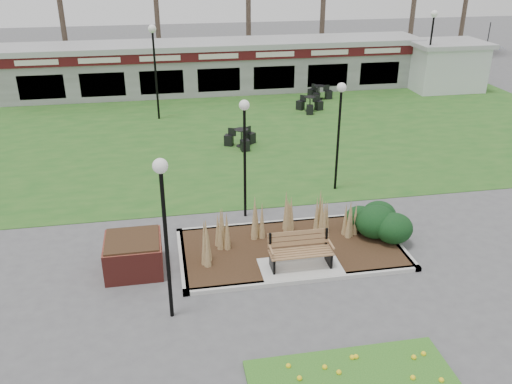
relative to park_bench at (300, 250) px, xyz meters
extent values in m
plane|color=#515154|center=(0.00, -0.25, -0.59)|extent=(100.00, 100.00, 0.00)
cube|color=#21591C|center=(0.00, 11.75, -0.58)|extent=(34.00, 16.00, 0.02)
cube|color=#312213|center=(0.00, 0.95, -0.53)|extent=(6.22, 3.22, 0.12)
cube|color=#B7B7B2|center=(0.00, -0.66, -0.53)|extent=(6.40, 0.18, 0.12)
cube|color=#B7B7B2|center=(0.00, 2.56, -0.53)|extent=(6.40, 0.18, 0.12)
cube|color=#B7B7B2|center=(-3.11, 0.95, -0.53)|extent=(0.18, 3.40, 0.12)
cube|color=#B7B7B2|center=(3.11, 0.95, -0.53)|extent=(0.18, 3.40, 0.12)
cube|color=#B7B7B2|center=(0.00, -0.10, -0.52)|extent=(2.20, 1.20, 0.13)
cone|color=#9D7C4E|center=(-1.90, 1.35, 0.11)|extent=(0.36, 0.36, 1.15)
cone|color=#9D7C4E|center=(-0.90, 1.75, 0.11)|extent=(0.36, 0.36, 1.15)
cone|color=#9D7C4E|center=(0.20, 1.95, 0.11)|extent=(0.36, 0.36, 1.15)
cone|color=#9D7C4E|center=(1.10, 1.75, 0.11)|extent=(0.36, 0.36, 1.15)
cone|color=#9D7C4E|center=(1.90, 1.35, 0.11)|extent=(0.36, 0.36, 1.15)
cone|color=#9D7C4E|center=(-2.40, 0.55, 0.11)|extent=(0.36, 0.36, 1.15)
ellipsoid|color=black|center=(2.60, 1.15, 0.00)|extent=(1.21, 1.10, 0.99)
ellipsoid|color=black|center=(3.00, 0.75, -0.04)|extent=(1.10, 1.00, 0.90)
ellipsoid|color=black|center=(2.90, 1.65, -0.06)|extent=(1.06, 0.96, 0.86)
ellipsoid|color=black|center=(2.30, 1.65, -0.11)|extent=(0.92, 0.84, 0.76)
cube|color=#915D41|center=(0.00, -0.10, -0.03)|extent=(1.70, 0.57, 0.04)
cube|color=#915D41|center=(0.00, 0.21, 0.25)|extent=(1.70, 0.13, 0.44)
cube|color=black|center=(-0.78, -0.10, -0.25)|extent=(0.06, 0.55, 0.42)
cube|color=black|center=(0.78, -0.10, -0.25)|extent=(0.06, 0.55, 0.42)
cube|color=black|center=(-0.78, 0.20, 0.22)|extent=(0.06, 0.06, 0.50)
cube|color=black|center=(0.78, 0.20, 0.22)|extent=(0.06, 0.06, 0.50)
cube|color=#915D41|center=(-0.82, -0.12, 0.15)|extent=(0.05, 0.50, 0.04)
cube|color=#915D41|center=(0.82, -0.12, 0.15)|extent=(0.05, 0.50, 0.04)
cube|color=maroon|center=(-4.40, 0.75, -0.14)|extent=(1.50, 1.50, 0.90)
cube|color=#312213|center=(-4.40, 0.75, 0.33)|extent=(1.40, 1.40, 0.06)
cube|color=gray|center=(0.00, 19.75, 0.71)|extent=(24.00, 3.00, 2.60)
cube|color=#480F12|center=(0.00, 18.20, 1.76)|extent=(24.00, 0.18, 0.55)
cube|color=#B4B5B9|center=(0.00, 19.75, 2.16)|extent=(24.60, 3.40, 0.30)
cube|color=silver|center=(0.00, 18.09, 1.76)|extent=(22.00, 0.02, 0.28)
cube|color=black|center=(0.00, 18.30, 0.41)|extent=(22.00, 0.10, 1.30)
cube|color=silver|center=(13.50, 17.75, 0.71)|extent=(4.00, 3.00, 2.60)
cube|color=#B4B5B9|center=(13.50, 17.75, 2.11)|extent=(4.40, 3.40, 0.25)
cylinder|color=#47382B|center=(-9.00, 27.75, 2.00)|extent=(0.36, 0.36, 5.17)
cylinder|color=#47382B|center=(-3.00, 27.75, 2.00)|extent=(0.36, 0.36, 5.17)
cylinder|color=#47382B|center=(3.00, 27.75, 2.00)|extent=(0.36, 0.36, 5.17)
cylinder|color=#47382B|center=(9.00, 27.75, 2.00)|extent=(0.36, 0.36, 5.17)
cylinder|color=#47382B|center=(15.00, 27.75, 2.00)|extent=(0.36, 0.36, 5.17)
cylinder|color=#47382B|center=(21.00, 27.75, 2.00)|extent=(0.36, 0.36, 5.17)
cylinder|color=black|center=(-3.50, -1.45, 1.26)|extent=(0.09, 0.09, 3.69)
sphere|color=white|center=(-3.50, -1.45, 3.25)|extent=(0.33, 0.33, 0.33)
cylinder|color=black|center=(-0.94, 3.35, 1.19)|extent=(0.09, 0.09, 3.55)
sphere|color=white|center=(-0.94, 3.35, 3.10)|extent=(0.32, 0.32, 0.32)
cylinder|color=black|center=(2.57, 4.84, 1.19)|extent=(0.09, 0.09, 3.56)
sphere|color=white|center=(2.57, 4.84, 3.11)|extent=(0.32, 0.32, 0.32)
cylinder|color=black|center=(11.84, 16.75, 1.58)|extent=(0.11, 0.11, 4.33)
sphere|color=white|center=(11.84, 16.75, 3.92)|extent=(0.39, 0.39, 0.39)
cylinder|color=black|center=(-3.49, 14.62, 1.52)|extent=(0.11, 0.11, 4.22)
sphere|color=white|center=(-3.49, 14.62, 3.80)|extent=(0.38, 0.38, 0.38)
cylinder|color=black|center=(4.31, 14.53, -0.55)|extent=(0.45, 0.45, 0.03)
cylinder|color=black|center=(4.31, 14.53, -0.19)|extent=(0.05, 0.05, 0.74)
cylinder|color=black|center=(4.31, 14.53, 0.19)|extent=(0.62, 0.62, 0.03)
cube|color=black|center=(4.86, 14.68, -0.33)|extent=(0.43, 0.43, 0.47)
cube|color=black|center=(3.91, 14.93, -0.33)|extent=(0.49, 0.49, 0.47)
cube|color=black|center=(4.17, 13.99, -0.33)|extent=(0.43, 0.43, 0.47)
cylinder|color=black|center=(-0.05, 9.85, -0.55)|extent=(0.45, 0.45, 0.03)
cylinder|color=black|center=(-0.05, 9.85, -0.19)|extent=(0.05, 0.05, 0.74)
cylinder|color=black|center=(-0.05, 9.85, 0.19)|extent=(0.62, 0.62, 0.03)
cube|color=black|center=(0.41, 10.19, -0.33)|extent=(0.49, 0.49, 0.47)
cube|color=black|center=(-0.56, 10.08, -0.33)|extent=(0.46, 0.46, 0.47)
cube|color=black|center=(0.02, 9.29, -0.33)|extent=(0.39, 0.39, 0.47)
cylinder|color=black|center=(5.47, 16.75, -0.55)|extent=(0.45, 0.45, 0.03)
cylinder|color=black|center=(5.47, 16.75, -0.19)|extent=(0.05, 0.05, 0.74)
cylinder|color=black|center=(5.47, 16.75, 0.19)|extent=(0.62, 0.62, 0.03)
cube|color=black|center=(6.03, 16.75, -0.33)|extent=(0.35, 0.35, 0.47)
cube|color=black|center=(5.19, 17.24, -0.33)|extent=(0.48, 0.48, 0.47)
cube|color=black|center=(5.18, 16.26, -0.33)|extent=(0.48, 0.48, 0.47)
cylinder|color=black|center=(16.00, 17.75, 0.51)|extent=(0.06, 0.06, 2.20)
imported|color=#2D53A0|center=(16.00, 17.75, 1.14)|extent=(2.85, 2.87, 1.99)
camera|label=1|loc=(-3.41, -12.09, 7.48)|focal=38.00mm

